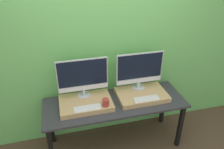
{
  "coord_description": "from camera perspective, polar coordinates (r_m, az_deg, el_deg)",
  "views": [
    {
      "loc": [
        -0.61,
        -1.88,
        2.38
      ],
      "look_at": [
        0.0,
        0.47,
        1.04
      ],
      "focal_mm": 35.0,
      "sensor_mm": 36.0,
      "label": 1
    }
  ],
  "objects": [
    {
      "name": "wall_back",
      "position": [
        2.87,
        -1.18,
        6.72
      ],
      "size": [
        8.0,
        0.04,
        2.6
      ],
      "color": "#66B75B",
      "rests_on": "ground_plane"
    },
    {
      "name": "workbench",
      "position": [
        2.86,
        0.78,
        -8.41
      ],
      "size": [
        1.81,
        0.63,
        0.72
      ],
      "color": "#2D2D33",
      "rests_on": "ground_plane"
    },
    {
      "name": "wooden_riser_left",
      "position": [
        2.77,
        -6.86,
        -7.41
      ],
      "size": [
        0.64,
        0.44,
        0.07
      ],
      "color": "tan",
      "rests_on": "workbench"
    },
    {
      "name": "monitor_left",
      "position": [
        2.7,
        -7.63,
        -0.48
      ],
      "size": [
        0.62,
        0.17,
        0.51
      ],
      "color": "#B2B2B7",
      "rests_on": "wooden_riser_left"
    },
    {
      "name": "keyboard_left",
      "position": [
        2.62,
        -6.4,
        -8.67
      ],
      "size": [
        0.32,
        0.11,
        0.01
      ],
      "color": "silver",
      "rests_on": "wooden_riser_left"
    },
    {
      "name": "mug",
      "position": [
        2.62,
        -1.68,
        -7.33
      ],
      "size": [
        0.08,
        0.08,
        0.09
      ],
      "color": "#9E332D",
      "rests_on": "wooden_riser_left"
    },
    {
      "name": "wooden_riser_right",
      "position": [
        2.92,
        7.72,
        -5.23
      ],
      "size": [
        0.64,
        0.44,
        0.07
      ],
      "color": "tan",
      "rests_on": "workbench"
    },
    {
      "name": "monitor_right",
      "position": [
        2.86,
        7.22,
        1.34
      ],
      "size": [
        0.62,
        0.17,
        0.51
      ],
      "color": "#B2B2B7",
      "rests_on": "wooden_riser_right"
    },
    {
      "name": "keyboard_right",
      "position": [
        2.78,
        8.95,
        -6.28
      ],
      "size": [
        0.32,
        0.11,
        0.01
      ],
      "color": "silver",
      "rests_on": "wooden_riser_right"
    }
  ]
}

